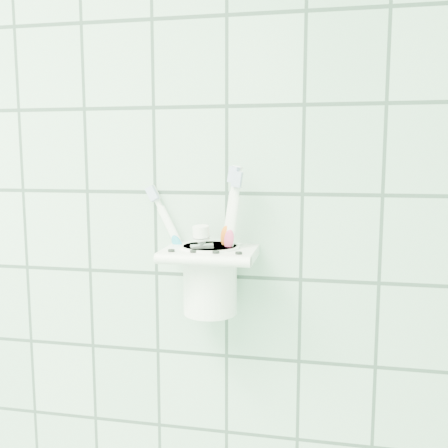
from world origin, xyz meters
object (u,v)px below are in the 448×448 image
(toothbrush_blue, at_px, (221,240))
(toothpaste_tube, at_px, (205,261))
(toothbrush_pink, at_px, (208,238))
(holder_bracket, at_px, (210,254))
(toothbrush_orange, at_px, (217,235))
(cup, at_px, (210,277))

(toothbrush_blue, bearing_deg, toothpaste_tube, -152.35)
(toothbrush_pink, xyz_separation_m, toothbrush_blue, (0.02, -0.01, 0.00))
(holder_bracket, distance_m, toothbrush_orange, 0.03)
(cup, xyz_separation_m, toothpaste_tube, (-0.00, -0.01, 0.03))
(cup, bearing_deg, holder_bracket, -71.70)
(cup, relative_size, toothpaste_tube, 0.80)
(cup, bearing_deg, toothbrush_blue, -8.95)
(toothbrush_pink, height_order, toothpaste_tube, toothbrush_pink)
(toothbrush_pink, xyz_separation_m, toothbrush_orange, (0.01, 0.01, 0.00))
(toothpaste_tube, bearing_deg, toothbrush_blue, 3.68)
(holder_bracket, distance_m, toothbrush_pink, 0.03)
(toothbrush_blue, bearing_deg, holder_bracket, -167.97)
(holder_bracket, height_order, toothbrush_blue, toothbrush_blue)
(toothbrush_orange, bearing_deg, toothpaste_tube, -88.11)
(toothbrush_orange, bearing_deg, holder_bracket, -80.77)
(cup, height_order, toothbrush_orange, toothbrush_orange)
(cup, height_order, toothbrush_blue, toothbrush_blue)
(cup, distance_m, toothbrush_blue, 0.06)
(toothpaste_tube, bearing_deg, toothbrush_orange, 50.21)
(toothbrush_pink, xyz_separation_m, toothpaste_tube, (0.00, -0.02, -0.03))
(cup, bearing_deg, toothbrush_pink, 119.20)
(toothbrush_blue, bearing_deg, toothbrush_orange, 121.41)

